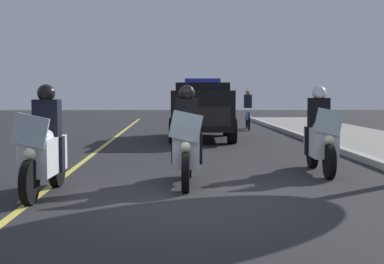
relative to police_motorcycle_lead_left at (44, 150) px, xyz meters
name	(u,v)px	position (x,y,z in m)	size (l,w,h in m)	color
ground_plane	(195,201)	(0.57, 2.33, -0.70)	(80.00, 80.00, 0.00)	#28282B
lane_stripe_center	(30,202)	(0.57, -0.08, -0.70)	(48.00, 0.12, 0.01)	#E0D14C
police_motorcycle_lead_left	(44,150)	(0.00, 0.00, 0.00)	(2.14, 0.59, 1.72)	black
police_motorcycle_lead_right	(187,144)	(-0.89, 2.23, 0.00)	(2.14, 0.59, 1.72)	black
police_motorcycle_trailing	(320,138)	(-2.14, 4.90, 0.00)	(2.14, 0.59, 1.72)	black
police_suv	(203,108)	(-9.91, 2.97, 0.37)	(4.98, 2.25, 2.05)	black
cyclist_background	(248,110)	(-14.46, 5.11, 0.14)	(1.76, 0.33, 1.69)	black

